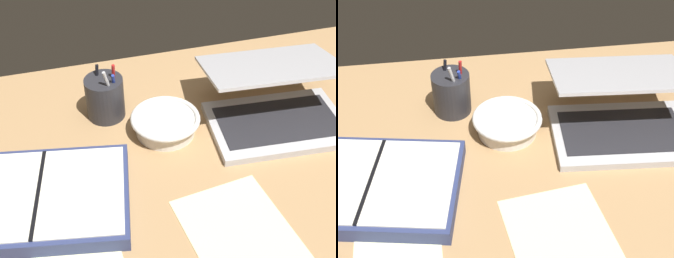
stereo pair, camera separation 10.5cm
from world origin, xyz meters
The scene contains 7 objects.
desk_top centered at (0.00, 0.00, 1.00)cm, with size 140.00×100.00×2.00cm, color tan.
laptop centered at (25.87, 11.87, 7.03)cm, with size 35.50×32.80×15.22cm.
bowl centered at (-1.51, 14.56, 4.80)cm, with size 16.87×16.87×4.98cm.
pen_cup centered at (-14.15, 25.03, 7.49)cm, with size 9.54×9.54×15.11cm.
planner centered at (-32.53, -0.57, 3.91)cm, with size 40.79×32.36×4.01cm.
scissors centered at (-25.65, -9.07, 2.33)cm, with size 12.11×6.25×0.80cm.
paper_sheet_front centered at (4.75, -19.58, 2.08)cm, with size 19.97×27.34×0.16cm, color #F4EFB2.
Camera 1 is at (-24.21, -68.50, 77.83)cm, focal length 50.00 mm.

